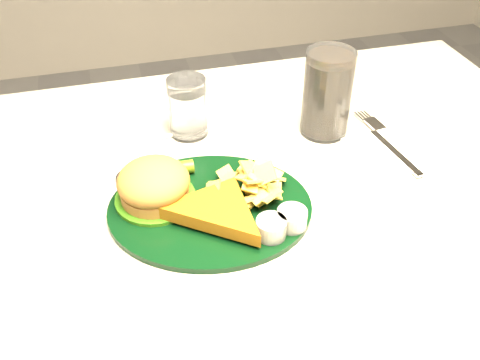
{
  "coord_description": "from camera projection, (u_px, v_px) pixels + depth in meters",
  "views": [
    {
      "loc": [
        -0.16,
        -0.6,
        1.27
      ],
      "look_at": [
        -0.0,
        -0.04,
        0.8
      ],
      "focal_mm": 40.0,
      "sensor_mm": 36.0,
      "label": 1
    }
  ],
  "objects": [
    {
      "name": "fork_napkin",
      "position": [
        392.0,
        149.0,
        0.89
      ],
      "size": [
        0.15,
        0.19,
        0.01
      ],
      "primitive_type": null,
      "rotation": [
        0.0,
        0.0,
        0.12
      ],
      "color": "white",
      "rests_on": "table"
    },
    {
      "name": "water_glass",
      "position": [
        188.0,
        107.0,
        0.9
      ],
      "size": [
        0.08,
        0.08,
        0.1
      ],
      "primitive_type": "cylinder",
      "rotation": [
        0.0,
        0.0,
        -0.27
      ],
      "color": "white",
      "rests_on": "table"
    },
    {
      "name": "dinner_plate",
      "position": [
        209.0,
        193.0,
        0.76
      ],
      "size": [
        0.34,
        0.3,
        0.07
      ],
      "primitive_type": null,
      "rotation": [
        0.0,
        0.0,
        -0.21
      ],
      "color": "black",
      "rests_on": "table"
    },
    {
      "name": "spoon",
      "position": [
        138.0,
        205.0,
        0.78
      ],
      "size": [
        0.04,
        0.14,
        0.01
      ],
      "primitive_type": null,
      "rotation": [
        0.0,
        0.0,
        -0.03
      ],
      "color": "silver",
      "rests_on": "table"
    },
    {
      "name": "wrapped_straw",
      "position": [
        214.0,
        126.0,
        0.95
      ],
      "size": [
        0.22,
        0.1,
        0.01
      ],
      "primitive_type": null,
      "rotation": [
        0.0,
        0.0,
        0.13
      ],
      "color": "silver",
      "rests_on": "table"
    },
    {
      "name": "cola_glass",
      "position": [
        327.0,
        94.0,
        0.89
      ],
      "size": [
        0.1,
        0.1,
        0.15
      ],
      "primitive_type": "cylinder",
      "rotation": [
        0.0,
        0.0,
        -0.21
      ],
      "color": "black",
      "rests_on": "table"
    },
    {
      "name": "table",
      "position": [
        236.0,
        337.0,
        1.05
      ],
      "size": [
        1.2,
        0.8,
        0.75
      ],
      "primitive_type": null,
      "color": "#B0AC9F",
      "rests_on": "ground"
    }
  ]
}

